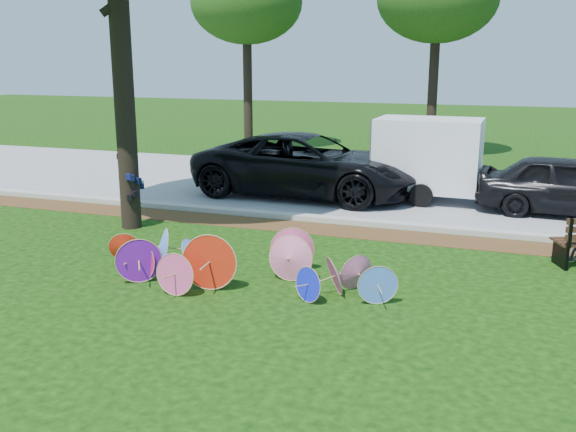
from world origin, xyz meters
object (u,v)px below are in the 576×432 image
parasol_pile (230,261)px  dark_pickup (570,186)px  black_van (307,165)px  cargo_trailer (428,154)px

parasol_pile → dark_pickup: size_ratio=1.29×
parasol_pile → dark_pickup: (5.73, 7.06, 0.36)m
black_van → dark_pickup: (6.65, -0.07, -0.13)m
black_van → cargo_trailer: cargo_trailer is taller
dark_pickup → cargo_trailer: bearing=83.6°
black_van → dark_pickup: bearing=-88.6°
dark_pickup → cargo_trailer: cargo_trailer is taller
parasol_pile → dark_pickup: dark_pickup is taller
black_van → dark_pickup: black_van is taller
cargo_trailer → black_van: bearing=-169.7°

